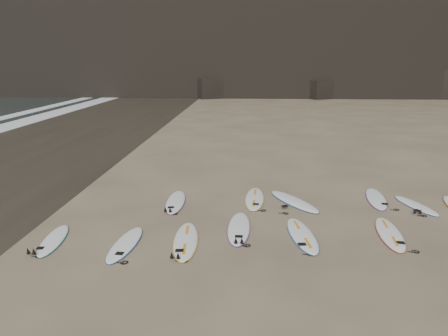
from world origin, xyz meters
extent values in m
plane|color=#897559|center=(0.00, 0.00, 0.00)|extent=(240.00, 240.00, 0.00)
cube|color=#383026|center=(-13.00, 10.00, 0.00)|extent=(12.00, 200.00, 0.01)
cube|color=black|center=(8.00, 45.00, 1.16)|extent=(4.23, 4.46, 2.33)
cube|color=black|center=(-6.00, 45.00, 1.25)|extent=(4.49, 4.76, 2.49)
ellipsoid|color=white|center=(-3.99, -0.91, 0.04)|extent=(0.72, 2.44, 0.09)
ellipsoid|color=white|center=(-2.40, -0.60, 0.05)|extent=(0.84, 2.70, 0.10)
ellipsoid|color=white|center=(-0.97, 0.40, 0.05)|extent=(0.69, 2.66, 0.10)
ellipsoid|color=white|center=(0.83, -0.03, 0.05)|extent=(0.95, 2.71, 0.10)
ellipsoid|color=white|center=(3.33, 0.21, 0.05)|extent=(0.85, 2.64, 0.09)
ellipsoid|color=white|center=(-3.23, 2.71, 0.05)|extent=(0.74, 2.59, 0.09)
ellipsoid|color=white|center=(-0.48, 3.21, 0.05)|extent=(0.75, 2.67, 0.10)
ellipsoid|color=white|center=(0.89, 2.98, 0.05)|extent=(1.89, 2.71, 0.10)
ellipsoid|color=white|center=(3.85, 3.46, 0.05)|extent=(0.94, 2.62, 0.09)
ellipsoid|color=white|center=(4.99, 2.79, 0.04)|extent=(1.14, 2.26, 0.08)
ellipsoid|color=white|center=(-6.04, -0.75, 0.04)|extent=(0.81, 2.27, 0.08)
camera|label=1|loc=(-0.73, -11.62, 4.86)|focal=35.00mm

